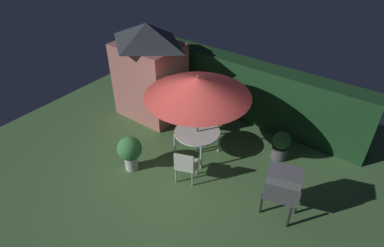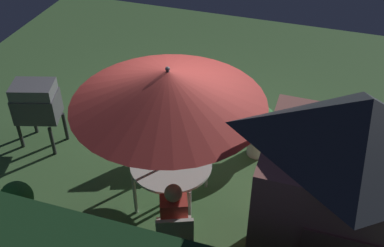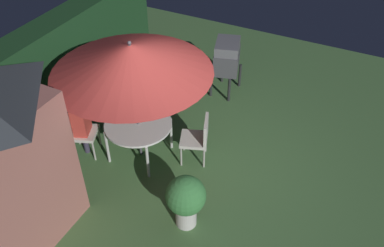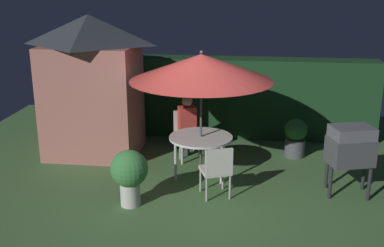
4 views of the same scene
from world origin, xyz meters
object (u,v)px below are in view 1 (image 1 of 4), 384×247
Objects in this scene: patio_umbrella at (198,87)px; chair_far_side at (185,164)px; chair_near_shed at (206,115)px; patio_table at (197,133)px; potted_plant_by_grill at (281,145)px; bbq_grill at (283,185)px; person_in_red at (206,109)px; potted_plant_by_shed at (130,151)px; garden_shed at (150,70)px.

patio_umbrella is 1.82m from chair_far_side.
chair_near_shed is (-0.41, 1.01, -1.49)m from patio_umbrella.
potted_plant_by_grill is (1.82, 1.13, -0.25)m from patio_table.
chair_near_shed is 2.14m from chair_far_side.
bbq_grill is 0.95× the size of person_in_red.
person_in_red reaches higher than potted_plant_by_shed.
chair_far_side is (-2.18, -0.40, -0.33)m from bbq_grill.
bbq_grill reaches higher than potted_plant_by_shed.
chair_near_shed is 1.00× the size of chair_far_side.
patio_umbrella is at bearing 180.00° from patio_table.
bbq_grill is at bearing -12.91° from patio_table.
bbq_grill is at bearing -67.01° from potted_plant_by_grill.
chair_far_side is (0.37, -0.98, -0.15)m from patio_table.
patio_umbrella reaches higher than chair_near_shed.
person_in_red is at bearing -67.88° from chair_near_shed.
potted_plant_by_shed reaches higher than potted_plant_by_grill.
garden_shed is at bearing -176.78° from person_in_red.
garden_shed reaches higher than patio_umbrella.
patio_umbrella reaches higher than bbq_grill.
patio_umbrella is at bearing 167.09° from bbq_grill.
patio_umbrella is at bearing -67.88° from person_in_red.
person_in_red reaches higher than potted_plant_by_grill.
garden_shed is 3.58× the size of potted_plant_by_grill.
person_in_red is (-0.38, 0.93, -1.23)m from patio_umbrella.
person_in_red is (-2.20, -0.20, 0.37)m from potted_plant_by_grill.
garden_shed reaches higher than chair_far_side.
garden_shed is 5.08m from bbq_grill.
garden_shed is 2.03m from person_in_red.
patio_umbrella is 2.13× the size of bbq_grill.
potted_plant_by_shed is at bearing -124.78° from patio_umbrella.
potted_plant_by_shed is (-0.99, -1.43, -0.10)m from patio_table.
patio_table is (2.29, -0.82, -0.78)m from garden_shed.
patio_table is at bearing 167.09° from bbq_grill.
potted_plant_by_grill is (2.23, 0.12, -0.11)m from chair_near_shed.
patio_umbrella is 1.58m from person_in_red.
chair_far_side is 0.71× the size of person_in_red.
garden_shed is at bearing 160.34° from patio_umbrella.
chair_far_side is at bearing -34.12° from garden_shed.
potted_plant_by_grill is at bearing 3.16° from chair_near_shed.
patio_umbrella reaches higher than potted_plant_by_shed.
potted_plant_by_shed is 2.44m from person_in_red.
potted_plant_by_grill is (1.46, 2.11, -0.11)m from chair_far_side.
patio_table is 0.93× the size of person_in_red.
garden_shed is 2.11m from chair_near_shed.
bbq_grill is 2.24m from chair_far_side.
patio_table is at bearing -148.21° from potted_plant_by_grill.
patio_umbrella is 1.84m from chair_near_shed.
potted_plant_by_shed reaches higher than chair_near_shed.
patio_table is 2.16m from potted_plant_by_grill.
bbq_grill is (2.55, -0.58, 0.18)m from patio_table.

